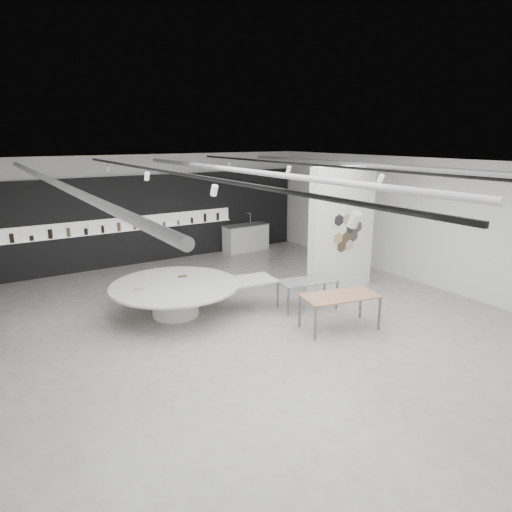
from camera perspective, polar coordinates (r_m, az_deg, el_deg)
room at (r=10.41m, az=-0.07°, el=1.83°), size 12.02×14.02×3.82m
back_wall_display at (r=16.68m, az=-12.98°, el=4.50°), size 11.80×0.27×3.10m
partition_column at (r=13.42m, az=10.67°, el=3.31°), size 2.20×0.38×3.60m
display_island at (r=11.70m, az=-9.73°, el=-4.78°), size 4.28×3.59×0.83m
sample_table_wood at (r=10.82m, az=10.46°, el=-5.14°), size 1.91×1.23×0.83m
sample_table_stone at (r=11.99m, az=6.46°, el=-3.35°), size 1.60×1.02×0.76m
kitchen_counter at (r=18.05m, az=-1.29°, el=2.33°), size 1.87×0.80×1.45m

